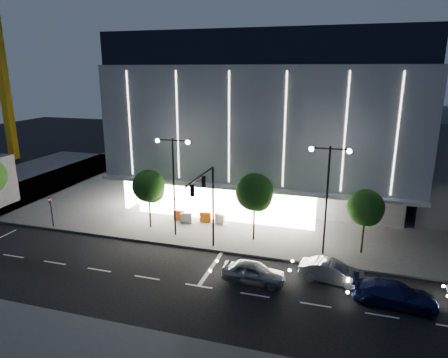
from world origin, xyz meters
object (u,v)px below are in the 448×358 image
object	(u,v)px
barrier_a	(179,216)
barrier_b	(186,218)
traffic_mast	(207,196)
tree_right	(366,209)
street_lamp_east	(328,185)
street_lamp_west	(173,173)
ped_signal_far	(51,209)
barrier_c	(205,217)
barrier_d	(220,219)
tree_mid	(255,194)
car_third	(395,294)
tower_crane	(2,30)
tree_left	(149,188)
car_second	(332,272)
car_lead	(253,272)

from	to	relation	value
barrier_a	barrier_b	bearing A→B (deg)	-24.28
traffic_mast	tree_right	distance (m)	12.63
street_lamp_east	tree_right	bearing A→B (deg)	18.63
street_lamp_west	barrier_b	size ratio (longest dim) A/B	8.18
barrier_b	ped_signal_far	bearing A→B (deg)	-175.86
barrier_c	barrier_d	world-z (taller)	same
barrier_a	traffic_mast	bearing A→B (deg)	-47.78
tree_mid	barrier_b	size ratio (longest dim) A/B	5.59
traffic_mast	ped_signal_far	xyz separation A→B (m)	(-16.00, 1.16, -3.14)
street_lamp_west	ped_signal_far	xyz separation A→B (m)	(-12.00, -1.50, -4.07)
tree_mid	car_third	size ratio (longest dim) A/B	1.18
tower_crane	street_lamp_east	bearing A→B (deg)	-23.37
traffic_mast	tree_left	xyz separation A→B (m)	(-6.97, 3.68, -0.99)
car_second	street_lamp_east	bearing A→B (deg)	18.95
street_lamp_west	car_second	distance (m)	15.35
barrier_d	car_third	bearing A→B (deg)	-9.07
ped_signal_far	car_second	bearing A→B (deg)	-5.87
tree_left	car_second	distance (m)	17.88
car_third	barrier_c	xyz separation A→B (m)	(-16.22, 9.66, -0.10)
tree_right	barrier_d	distance (m)	13.61
car_lead	barrier_d	xyz separation A→B (m)	(-5.46, 9.47, -0.12)
barrier_d	barrier_b	bearing A→B (deg)	-143.74
tree_left	street_lamp_west	bearing A→B (deg)	-18.94
barrier_a	tree_right	bearing A→B (deg)	-5.72
tower_crane	tree_right	xyz separation A→B (m)	(53.95, -20.98, -16.62)
tree_right	car_second	bearing A→B (deg)	-113.04
tower_crane	car_second	world-z (taller)	tower_crane
tree_right	car_lead	size ratio (longest dim) A/B	1.22
tree_right	barrier_c	distance (m)	15.04
barrier_d	traffic_mast	bearing A→B (deg)	-57.49
barrier_c	car_third	bearing A→B (deg)	-40.29
car_lead	barrier_a	xyz separation A→B (m)	(-9.61, 9.24, -0.12)
street_lamp_west	tower_crane	distance (m)	46.19
street_lamp_west	barrier_d	distance (m)	7.11
car_second	barrier_b	xyz separation A→B (m)	(-13.97, 7.07, -0.10)
barrier_d	street_lamp_west	bearing A→B (deg)	-106.26
car_lead	ped_signal_far	bearing A→B (deg)	79.47
ped_signal_far	car_third	size ratio (longest dim) A/B	0.58
car_lead	tree_left	bearing A→B (deg)	60.55
barrier_c	tree_mid	bearing A→B (deg)	-35.47
car_lead	barrier_c	bearing A→B (deg)	37.51
street_lamp_west	tree_left	bearing A→B (deg)	161.06
ped_signal_far	barrier_d	world-z (taller)	ped_signal_far
barrier_a	car_third	bearing A→B (deg)	-24.25
tree_left	ped_signal_far	bearing A→B (deg)	-164.39
car_second	barrier_a	distance (m)	16.71
street_lamp_west	barrier_d	xyz separation A→B (m)	(3.06, 3.61, -5.31)
street_lamp_east	barrier_c	bearing A→B (deg)	162.18
tree_left	barrier_d	world-z (taller)	tree_left
ped_signal_far	barrier_d	distance (m)	15.95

